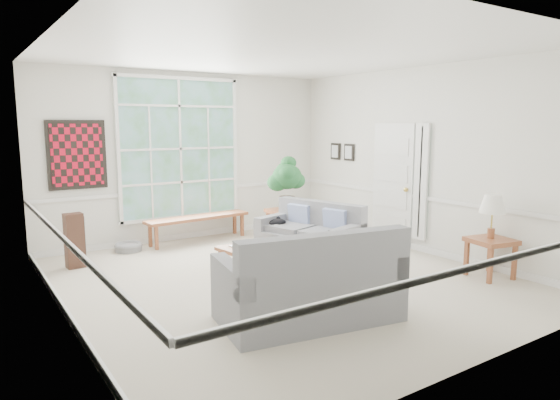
{
  "coord_description": "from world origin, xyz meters",
  "views": [
    {
      "loc": [
        -3.67,
        -5.45,
        2.09
      ],
      "look_at": [
        0.1,
        0.2,
        1.05
      ],
      "focal_mm": 32.0,
      "sensor_mm": 36.0,
      "label": 1
    }
  ],
  "objects_px": {
    "end_table": "(286,225)",
    "coffee_table": "(252,257)",
    "loveseat_right": "(309,231)",
    "side_table": "(490,258)",
    "loveseat_front": "(309,273)"
  },
  "relations": [
    {
      "from": "end_table",
      "to": "side_table",
      "type": "height_order",
      "value": "end_table"
    },
    {
      "from": "loveseat_right",
      "to": "coffee_table",
      "type": "height_order",
      "value": "loveseat_right"
    },
    {
      "from": "loveseat_front",
      "to": "loveseat_right",
      "type": "bearing_deg",
      "value": 62.96
    },
    {
      "from": "loveseat_right",
      "to": "coffee_table",
      "type": "xyz_separation_m",
      "value": [
        -1.04,
        -0.01,
        -0.25
      ]
    },
    {
      "from": "coffee_table",
      "to": "side_table",
      "type": "bearing_deg",
      "value": -47.48
    },
    {
      "from": "loveseat_front",
      "to": "end_table",
      "type": "distance_m",
      "value": 3.6
    },
    {
      "from": "loveseat_right",
      "to": "coffee_table",
      "type": "distance_m",
      "value": 1.07
    },
    {
      "from": "loveseat_front",
      "to": "coffee_table",
      "type": "distance_m",
      "value": 2.05
    },
    {
      "from": "end_table",
      "to": "coffee_table",
      "type": "bearing_deg",
      "value": -140.32
    },
    {
      "from": "loveseat_front",
      "to": "end_table",
      "type": "relative_size",
      "value": 3.25
    },
    {
      "from": "coffee_table",
      "to": "side_table",
      "type": "height_order",
      "value": "side_table"
    },
    {
      "from": "loveseat_front",
      "to": "end_table",
      "type": "xyz_separation_m",
      "value": [
        1.82,
        3.1,
        -0.22
      ]
    },
    {
      "from": "coffee_table",
      "to": "loveseat_front",
      "type": "bearing_deg",
      "value": -109.58
    },
    {
      "from": "loveseat_right",
      "to": "end_table",
      "type": "bearing_deg",
      "value": 57.71
    },
    {
      "from": "loveseat_right",
      "to": "loveseat_front",
      "type": "height_order",
      "value": "loveseat_front"
    }
  ]
}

